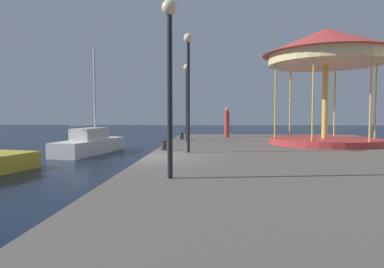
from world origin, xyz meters
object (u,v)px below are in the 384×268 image
bollard_south (182,136)px  person_near_carousel (227,123)px  lamp_post_near_edge (170,56)px  lamp_post_far_end (187,89)px  lamp_post_mid_promenade (188,72)px  sailboat_white (90,144)px  bollard_center (164,145)px  carousel (326,58)px

bollard_south → person_near_carousel: size_ratio=0.20×
lamp_post_near_edge → lamp_post_far_end: (-0.39, 10.75, 0.09)m
lamp_post_mid_promenade → bollard_south: (-0.87, 6.83, -2.93)m
sailboat_white → lamp_post_near_edge: bearing=-61.9°
lamp_post_near_edge → lamp_post_mid_promenade: bearing=89.4°
sailboat_white → lamp_post_near_edge: (6.14, -11.50, 3.03)m
sailboat_white → bollard_center: sailboat_white is taller
lamp_post_near_edge → lamp_post_far_end: bearing=92.1°
lamp_post_near_edge → bollard_center: lamp_post_near_edge is taller
bollard_center → person_near_carousel: person_near_carousel is taller
carousel → lamp_post_near_edge: 11.59m
lamp_post_mid_promenade → bollard_south: 7.48m
bollard_south → bollard_center: size_ratio=1.00×
sailboat_white → bollard_south: size_ratio=15.83×
carousel → lamp_post_far_end: 7.27m
carousel → lamp_post_far_end: size_ratio=1.46×
carousel → lamp_post_far_end: carousel is taller
sailboat_white → lamp_post_far_end: size_ratio=1.49×
carousel → bollard_center: carousel is taller
bollard_center → person_near_carousel: size_ratio=0.20×
person_near_carousel → sailboat_white: bearing=-159.2°
carousel → lamp_post_far_end: (-7.01, 1.35, -1.38)m
lamp_post_mid_promenade → person_near_carousel: size_ratio=2.36×
carousel → lamp_post_near_edge: (-6.62, -9.40, -1.47)m
bollard_south → bollard_center: 6.04m
lamp_post_near_edge → bollard_center: 6.78m
sailboat_white → bollard_south: (5.34, 0.70, 0.41)m
bollard_center → person_near_carousel: bearing=70.3°
sailboat_white → carousel: carousel is taller
sailboat_white → bollard_south: bearing=7.5°
lamp_post_mid_promenade → person_near_carousel: lamp_post_mid_promenade is taller
lamp_post_mid_promenade → lamp_post_far_end: 5.40m
bollard_south → bollard_center: bearing=-92.0°
lamp_post_far_end → lamp_post_near_edge: bearing=-87.9°
lamp_post_far_end → bollard_south: lamp_post_far_end is taller
lamp_post_far_end → bollard_center: (-0.62, -4.59, -2.71)m
sailboat_white → bollard_south: sailboat_white is taller
person_near_carousel → lamp_post_mid_promenade: bearing=-101.8°
bollard_center → lamp_post_far_end: bearing=82.3°
lamp_post_mid_promenade → bollard_center: size_ratio=11.54×
sailboat_white → lamp_post_near_edge: size_ratio=1.55×
bollard_south → person_near_carousel: bearing=40.5°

